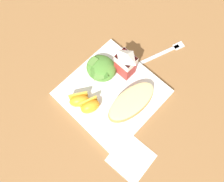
{
  "coord_description": "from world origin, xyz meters",
  "views": [
    {
      "loc": [
        0.18,
        -0.18,
        0.69
      ],
      "look_at": [
        0.0,
        0.0,
        0.03
      ],
      "focal_mm": 36.52,
      "sensor_mm": 36.0,
      "label": 1
    }
  ],
  "objects": [
    {
      "name": "orange_wedge_middle",
      "position": [
        -0.01,
        -0.08,
        0.04
      ],
      "size": [
        0.05,
        0.07,
        0.04
      ],
      "color": "orange",
      "rests_on": "white_plate"
    },
    {
      "name": "ground",
      "position": [
        0.0,
        0.0,
        0.0
      ],
      "size": [
        3.0,
        3.0,
        0.0
      ],
      "primitive_type": "plane",
      "color": "olive"
    },
    {
      "name": "metal_fork",
      "position": [
        0.02,
        0.24,
        0.0
      ],
      "size": [
        0.08,
        0.18,
        0.01
      ],
      "color": "silver",
      "rests_on": "ground"
    },
    {
      "name": "paper_napkin",
      "position": [
        0.18,
        -0.11,
        0.0
      ],
      "size": [
        0.12,
        0.12,
        0.0
      ],
      "primitive_type": "cube",
      "rotation": [
        0.0,
        0.0,
        0.07
      ],
      "color": "white",
      "rests_on": "ground"
    },
    {
      "name": "green_salad_pile",
      "position": [
        -0.08,
        0.03,
        0.04
      ],
      "size": [
        0.1,
        0.1,
        0.04
      ],
      "color": "#4C8433",
      "rests_on": "white_plate"
    },
    {
      "name": "cheesy_pizza_bread",
      "position": [
        0.07,
        0.01,
        0.03
      ],
      "size": [
        0.1,
        0.18,
        0.04
      ],
      "color": "#B77F42",
      "rests_on": "white_plate"
    },
    {
      "name": "white_plate",
      "position": [
        0.0,
        0.0,
        0.01
      ],
      "size": [
        0.28,
        0.28,
        0.02
      ],
      "primitive_type": "cube",
      "color": "white",
      "rests_on": "ground"
    },
    {
      "name": "orange_wedge_front",
      "position": [
        -0.05,
        -0.09,
        0.04
      ],
      "size": [
        0.06,
        0.07,
        0.04
      ],
      "color": "orange",
      "rests_on": "white_plate"
    },
    {
      "name": "milk_carton",
      "position": [
        -0.02,
        0.08,
        0.08
      ],
      "size": [
        0.06,
        0.04,
        0.11
      ],
      "color": "#B7332D",
      "rests_on": "white_plate"
    }
  ]
}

